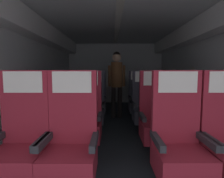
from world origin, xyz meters
The scene contains 18 objects.
ground centered at (0.00, 3.29, -0.01)m, with size 3.71×6.99×0.02m, color #23282D.
fuselage_shell centered at (0.00, 3.58, 1.60)m, with size 3.59×6.64×2.24m.
seat_a_left_window centered at (-0.95, 1.44, 0.50)m, with size 0.49×0.46×1.18m.
seat_a_left_aisle centered at (-0.49, 1.43, 0.50)m, with size 0.49×0.46×1.18m.
seat_a_right_window centered at (0.49, 1.44, 0.50)m, with size 0.49×0.46×1.18m.
seat_b_left_window centered at (-0.95, 2.30, 0.50)m, with size 0.49×0.46×1.18m.
seat_b_left_aisle centered at (-0.50, 2.31, 0.50)m, with size 0.49×0.46×1.18m.
seat_b_right_aisle centered at (0.95, 2.29, 0.50)m, with size 0.49×0.46×1.18m.
seat_b_right_window centered at (0.50, 2.29, 0.50)m, with size 0.49×0.46×1.18m.
seat_c_left_window centered at (-0.97, 3.17, 0.50)m, with size 0.49×0.46×1.18m.
seat_c_left_aisle centered at (-0.50, 3.16, 0.50)m, with size 0.49×0.46×1.18m.
seat_c_right_aisle centered at (0.96, 3.17, 0.50)m, with size 0.49×0.46×1.18m.
seat_c_right_window centered at (0.50, 3.17, 0.50)m, with size 0.49×0.46×1.18m.
seat_d_left_window centered at (-0.96, 4.04, 0.50)m, with size 0.49×0.46×1.18m.
seat_d_left_aisle centered at (-0.50, 4.02, 0.50)m, with size 0.49×0.46×1.18m.
seat_d_right_aisle centered at (0.95, 4.02, 0.50)m, with size 0.49×0.46×1.18m.
seat_d_right_window centered at (0.50, 4.01, 0.50)m, with size 0.49×0.46×1.18m.
flight_attendant centered at (-0.01, 4.32, 1.02)m, with size 0.43×0.28×1.65m.
Camera 1 is at (-0.12, -0.16, 1.17)m, focal length 28.93 mm.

